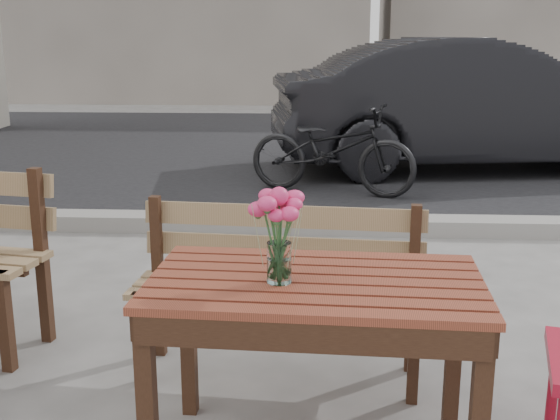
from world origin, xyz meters
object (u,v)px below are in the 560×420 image
at_px(main_vase, 279,224).
at_px(parked_car, 474,105).
at_px(main_table, 315,310).
at_px(bicycle, 332,149).

distance_m(main_vase, parked_car, 5.87).
distance_m(main_table, parked_car, 5.80).
relative_size(main_vase, parked_car, 0.07).
bearing_deg(main_vase, main_table, 17.99).
bearing_deg(main_vase, parked_car, 72.26).
distance_m(main_table, main_vase, 0.33).
xyz_separation_m(main_vase, bicycle, (0.25, 4.29, -0.45)).
bearing_deg(parked_car, bicycle, 121.66).
bearing_deg(bicycle, main_vase, -164.72).
bearing_deg(main_table, bicycle, 91.20).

